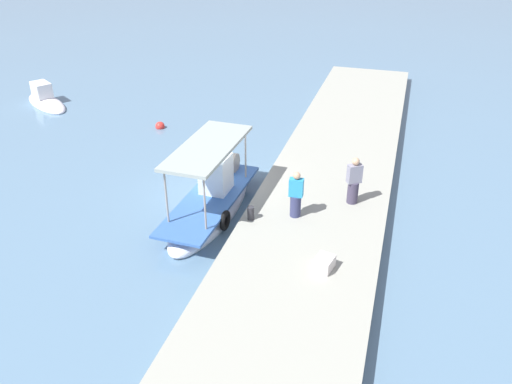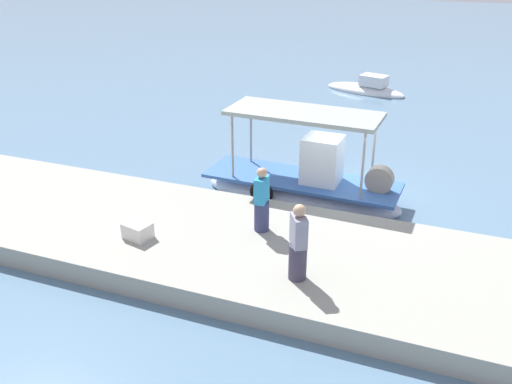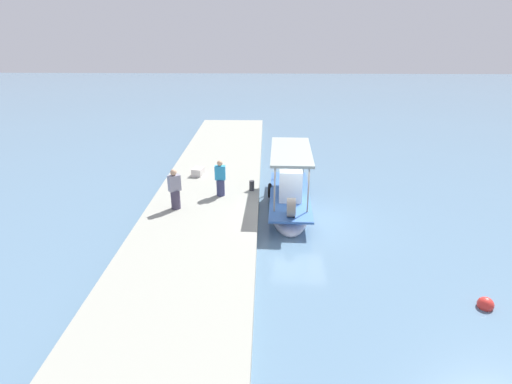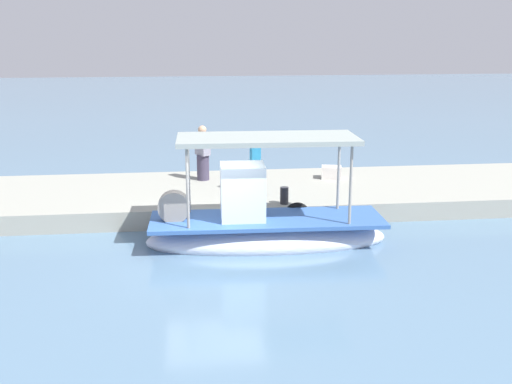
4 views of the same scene
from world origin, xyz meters
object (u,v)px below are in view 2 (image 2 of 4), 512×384
at_px(main_fishing_boat, 304,185).
at_px(fisherman_near_bollard, 262,202).
at_px(cargo_crate, 138,230).
at_px(moored_boat_near, 366,89).
at_px(fisherman_by_crate, 298,246).
at_px(mooring_bollard, 258,195).

distance_m(main_fishing_boat, fisherman_near_bollard, 3.33).
bearing_deg(cargo_crate, moored_boat_near, 83.19).
distance_m(main_fishing_boat, fisherman_by_crate, 5.27).
bearing_deg(fisherman_near_bollard, fisherman_by_crate, -49.78).
bearing_deg(moored_boat_near, main_fishing_boat, -86.96).
relative_size(main_fishing_boat, fisherman_near_bollard, 3.63).
relative_size(fisherman_by_crate, cargo_crate, 2.76).
xyz_separation_m(main_fishing_boat, fisherman_near_bollard, (-0.18, -3.22, 0.84)).
relative_size(main_fishing_boat, moored_boat_near, 1.38).
height_order(cargo_crate, moored_boat_near, cargo_crate).
bearing_deg(main_fishing_boat, cargo_crate, -121.63).
xyz_separation_m(mooring_bollard, moored_boat_near, (0.12, 15.41, -0.65)).
distance_m(main_fishing_boat, mooring_bollard, 2.00).
xyz_separation_m(fisherman_near_bollard, mooring_bollard, (-0.66, 1.43, -0.54)).
bearing_deg(cargo_crate, fisherman_near_bollard, 28.87).
height_order(main_fishing_boat, cargo_crate, main_fishing_boat).
bearing_deg(fisherman_by_crate, main_fishing_boat, 104.95).
height_order(fisherman_by_crate, mooring_bollard, fisherman_by_crate).
bearing_deg(cargo_crate, fisherman_by_crate, -3.87).
xyz_separation_m(fisherman_near_bollard, moored_boat_near, (-0.55, 16.84, -1.18)).
bearing_deg(mooring_bollard, fisherman_near_bollard, -65.18).
bearing_deg(fisherman_by_crate, fisherman_near_bollard, 130.22).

